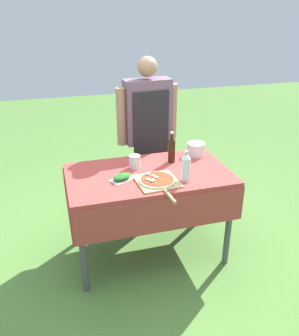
{
  "coord_description": "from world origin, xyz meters",
  "views": [
    {
      "loc": [
        -0.7,
        -2.46,
        2.02
      ],
      "look_at": [
        0.01,
        0.0,
        0.82
      ],
      "focal_mm": 38.0,
      "sensor_mm": 36.0,
      "label": 1
    }
  ],
  "objects_px": {
    "prep_table": "(149,184)",
    "mixing_tub": "(196,149)",
    "person_cook": "(148,127)",
    "water_bottle": "(186,167)",
    "sauce_jar": "(135,162)",
    "oil_bottle": "(172,150)",
    "pizza_on_peel": "(157,181)",
    "herb_container": "(122,177)"
  },
  "relations": [
    {
      "from": "prep_table",
      "to": "mixing_tub",
      "type": "relative_size",
      "value": 8.35
    },
    {
      "from": "person_cook",
      "to": "water_bottle",
      "type": "distance_m",
      "value": 0.86
    },
    {
      "from": "sauce_jar",
      "to": "prep_table",
      "type": "bearing_deg",
      "value": -55.23
    },
    {
      "from": "prep_table",
      "to": "person_cook",
      "type": "relative_size",
      "value": 0.82
    },
    {
      "from": "person_cook",
      "to": "sauce_jar",
      "type": "distance_m",
      "value": 0.6
    },
    {
      "from": "water_bottle",
      "to": "person_cook",
      "type": "bearing_deg",
      "value": 93.76
    },
    {
      "from": "prep_table",
      "to": "mixing_tub",
      "type": "distance_m",
      "value": 0.58
    },
    {
      "from": "prep_table",
      "to": "oil_bottle",
      "type": "distance_m",
      "value": 0.35
    },
    {
      "from": "sauce_jar",
      "to": "pizza_on_peel",
      "type": "bearing_deg",
      "value": -71.54
    },
    {
      "from": "prep_table",
      "to": "oil_bottle",
      "type": "height_order",
      "value": "oil_bottle"
    },
    {
      "from": "person_cook",
      "to": "water_bottle",
      "type": "xyz_separation_m",
      "value": [
        0.06,
        -0.86,
        -0.04
      ]
    },
    {
      "from": "sauce_jar",
      "to": "mixing_tub",
      "type": "bearing_deg",
      "value": 10.65
    },
    {
      "from": "prep_table",
      "to": "person_cook",
      "type": "xyz_separation_m",
      "value": [
        0.17,
        0.65,
        0.26
      ]
    },
    {
      "from": "herb_container",
      "to": "mixing_tub",
      "type": "distance_m",
      "value": 0.79
    },
    {
      "from": "prep_table",
      "to": "herb_container",
      "type": "distance_m",
      "value": 0.27
    },
    {
      "from": "water_bottle",
      "to": "sauce_jar",
      "type": "relative_size",
      "value": 2.24
    },
    {
      "from": "mixing_tub",
      "to": "sauce_jar",
      "type": "height_order",
      "value": "mixing_tub"
    },
    {
      "from": "herb_container",
      "to": "mixing_tub",
      "type": "xyz_separation_m",
      "value": [
        0.73,
        0.3,
        0.03
      ]
    },
    {
      "from": "oil_bottle",
      "to": "water_bottle",
      "type": "distance_m",
      "value": 0.36
    },
    {
      "from": "person_cook",
      "to": "pizza_on_peel",
      "type": "bearing_deg",
      "value": 74.87
    },
    {
      "from": "mixing_tub",
      "to": "person_cook",
      "type": "bearing_deg",
      "value": 128.25
    },
    {
      "from": "person_cook",
      "to": "mixing_tub",
      "type": "relative_size",
      "value": 10.13
    },
    {
      "from": "prep_table",
      "to": "mixing_tub",
      "type": "xyz_separation_m",
      "value": [
        0.5,
        0.23,
        0.16
      ]
    },
    {
      "from": "pizza_on_peel",
      "to": "water_bottle",
      "type": "distance_m",
      "value": 0.24
    },
    {
      "from": "oil_bottle",
      "to": "prep_table",
      "type": "bearing_deg",
      "value": -148.57
    },
    {
      "from": "prep_table",
      "to": "water_bottle",
      "type": "distance_m",
      "value": 0.38
    },
    {
      "from": "oil_bottle",
      "to": "mixing_tub",
      "type": "bearing_deg",
      "value": 17.77
    },
    {
      "from": "person_cook",
      "to": "pizza_on_peel",
      "type": "xyz_separation_m",
      "value": [
        -0.16,
        -0.83,
        -0.14
      ]
    },
    {
      "from": "person_cook",
      "to": "prep_table",
      "type": "bearing_deg",
      "value": 70.5
    },
    {
      "from": "mixing_tub",
      "to": "sauce_jar",
      "type": "distance_m",
      "value": 0.6
    },
    {
      "from": "pizza_on_peel",
      "to": "herb_container",
      "type": "xyz_separation_m",
      "value": [
        -0.25,
        0.12,
        0.01
      ]
    },
    {
      "from": "pizza_on_peel",
      "to": "mixing_tub",
      "type": "distance_m",
      "value": 0.64
    },
    {
      "from": "pizza_on_peel",
      "to": "sauce_jar",
      "type": "xyz_separation_m",
      "value": [
        -0.1,
        0.3,
        0.03
      ]
    },
    {
      "from": "water_bottle",
      "to": "herb_container",
      "type": "xyz_separation_m",
      "value": [
        -0.46,
        0.15,
        -0.09
      ]
    },
    {
      "from": "prep_table",
      "to": "mixing_tub",
      "type": "bearing_deg",
      "value": 24.76
    },
    {
      "from": "pizza_on_peel",
      "to": "mixing_tub",
      "type": "relative_size",
      "value": 3.18
    },
    {
      "from": "pizza_on_peel",
      "to": "sauce_jar",
      "type": "bearing_deg",
      "value": 104.25
    },
    {
      "from": "person_cook",
      "to": "oil_bottle",
      "type": "distance_m",
      "value": 0.51
    },
    {
      "from": "prep_table",
      "to": "person_cook",
      "type": "height_order",
      "value": "person_cook"
    },
    {
      "from": "person_cook",
      "to": "herb_container",
      "type": "relative_size",
      "value": 7.46
    },
    {
      "from": "oil_bottle",
      "to": "herb_container",
      "type": "bearing_deg",
      "value": -155.71
    },
    {
      "from": "oil_bottle",
      "to": "mixing_tub",
      "type": "height_order",
      "value": "oil_bottle"
    }
  ]
}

